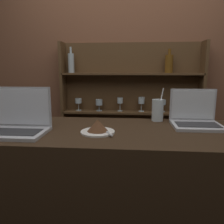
# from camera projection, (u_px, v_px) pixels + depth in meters

# --- Properties ---
(bar_counter) EXTENTS (1.88, 0.63, 0.98)m
(bar_counter) POSITION_uv_depth(u_px,v_px,m) (120.00, 205.00, 1.37)
(bar_counter) COLOR black
(bar_counter) RESTS_ON ground_plane
(back_wall) EXTENTS (7.00, 0.06, 2.70)m
(back_wall) POSITION_uv_depth(u_px,v_px,m) (126.00, 68.00, 2.35)
(back_wall) COLOR brown
(back_wall) RESTS_ON ground_plane
(back_shelf) EXTENTS (1.47, 0.18, 1.61)m
(back_shelf) POSITION_uv_depth(u_px,v_px,m) (130.00, 115.00, 2.37)
(back_shelf) COLOR brown
(back_shelf) RESTS_ON ground_plane
(laptop_near) EXTENTS (0.33, 0.24, 0.25)m
(laptop_near) POSITION_uv_depth(u_px,v_px,m) (18.00, 123.00, 1.22)
(laptop_near) COLOR #ADADB2
(laptop_near) RESTS_ON bar_counter
(laptop_far) EXTENTS (0.29, 0.25, 0.22)m
(laptop_far) POSITION_uv_depth(u_px,v_px,m) (195.00, 118.00, 1.37)
(laptop_far) COLOR #ADADB2
(laptop_far) RESTS_ON bar_counter
(cake_plate) EXTENTS (0.19, 0.19, 0.08)m
(cake_plate) POSITION_uv_depth(u_px,v_px,m) (98.00, 127.00, 1.21)
(cake_plate) COLOR silver
(cake_plate) RESTS_ON bar_counter
(water_glass) EXTENTS (0.08, 0.08, 0.23)m
(water_glass) POSITION_uv_depth(u_px,v_px,m) (158.00, 110.00, 1.49)
(water_glass) COLOR silver
(water_glass) RESTS_ON bar_counter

